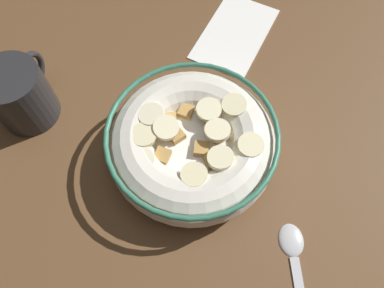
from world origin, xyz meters
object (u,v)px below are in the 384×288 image
object	(u,v)px
spoon	(296,262)
folded_napkin	(235,33)
cereal_bowl	(192,143)
coffee_mug	(20,95)

from	to	relation	value
spoon	folded_napkin	world-z (taller)	spoon
cereal_bowl	coffee_mug	xyz separation A→B (cm)	(1.35, 21.47, 0.66)
coffee_mug	folded_napkin	xyz separation A→B (cm)	(18.79, -23.17, -3.69)
coffee_mug	spoon	bearing A→B (deg)	-107.65
cereal_bowl	coffee_mug	world-z (taller)	coffee_mug
spoon	folded_napkin	size ratio (longest dim) A/B	1.02
coffee_mug	folded_napkin	world-z (taller)	coffee_mug
spoon	coffee_mug	xyz separation A→B (cm)	(11.15, 35.04, 3.51)
cereal_bowl	folded_napkin	world-z (taller)	cereal_bowl
cereal_bowl	spoon	world-z (taller)	cereal_bowl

